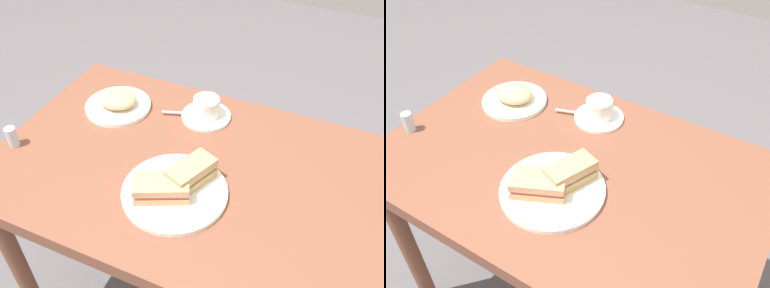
{
  "view_description": "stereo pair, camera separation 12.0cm",
  "coord_description": "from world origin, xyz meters",
  "views": [
    {
      "loc": [
        0.36,
        -0.77,
        1.58
      ],
      "look_at": [
        -0.01,
        0.06,
        0.78
      ],
      "focal_mm": 39.43,
      "sensor_mm": 36.0,
      "label": 1
    },
    {
      "loc": [
        0.47,
        -0.71,
        1.58
      ],
      "look_at": [
        -0.01,
        0.06,
        0.78
      ],
      "focal_mm": 39.43,
      "sensor_mm": 36.0,
      "label": 2
    }
  ],
  "objects": [
    {
      "name": "sandwich_front",
      "position": [
        -0.01,
        -0.14,
        0.79
      ],
      "size": [
        0.16,
        0.13,
        0.05
      ],
      "color": "tan",
      "rests_on": "sandwich_plate"
    },
    {
      "name": "sandwich_plate",
      "position": [
        0.02,
        -0.11,
        0.76
      ],
      "size": [
        0.28,
        0.28,
        0.01
      ],
      "primitive_type": "cylinder",
      "color": "white",
      "rests_on": "dining_table"
    },
    {
      "name": "salt_shaker",
      "position": [
        -0.5,
        -0.13,
        0.78
      ],
      "size": [
        0.03,
        0.03,
        0.06
      ],
      "primitive_type": "cylinder",
      "color": "silver",
      "rests_on": "dining_table"
    },
    {
      "name": "side_plate",
      "position": [
        -0.32,
        0.15,
        0.76
      ],
      "size": [
        0.21,
        0.21,
        0.01
      ],
      "primitive_type": "cylinder",
      "color": "white",
      "rests_on": "dining_table"
    },
    {
      "name": "side_food_pile",
      "position": [
        -0.32,
        0.15,
        0.78
      ],
      "size": [
        0.13,
        0.11,
        0.04
      ],
      "primitive_type": "ellipsoid",
      "color": "tan",
      "rests_on": "side_plate"
    },
    {
      "name": "dining_table",
      "position": [
        0.0,
        0.0,
        0.65
      ],
      "size": [
        1.09,
        0.72,
        0.75
      ],
      "color": "brown",
      "rests_on": "ground_plane"
    },
    {
      "name": "spoon",
      "position": [
        -0.11,
        0.2,
        0.76
      ],
      "size": [
        0.1,
        0.04,
        0.01
      ],
      "color": "silver",
      "rests_on": "coffee_saucer"
    },
    {
      "name": "sandwich_back",
      "position": [
        0.04,
        -0.06,
        0.79
      ],
      "size": [
        0.11,
        0.15,
        0.06
      ],
      "color": "tan",
      "rests_on": "sandwich_plate"
    },
    {
      "name": "coffee_saucer",
      "position": [
        -0.03,
        0.22,
        0.75
      ],
      "size": [
        0.16,
        0.16,
        0.01
      ],
      "primitive_type": "cylinder",
      "color": "white",
      "rests_on": "dining_table"
    },
    {
      "name": "coffee_cup",
      "position": [
        -0.03,
        0.23,
        0.79
      ],
      "size": [
        0.08,
        0.11,
        0.06
      ],
      "color": "white",
      "rests_on": "coffee_saucer"
    }
  ]
}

